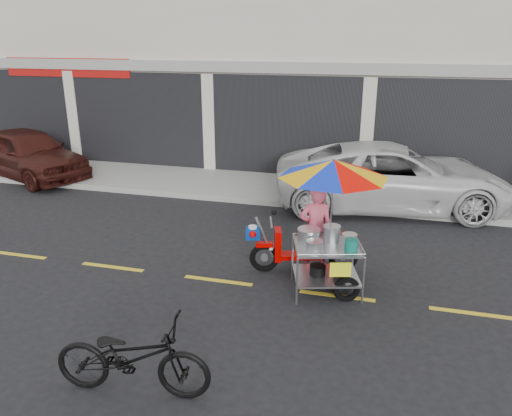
% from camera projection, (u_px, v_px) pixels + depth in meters
% --- Properties ---
extents(ground, '(90.00, 90.00, 0.00)m').
position_uv_depth(ground, '(337.00, 296.00, 7.95)').
color(ground, black).
extents(sidewalk, '(45.00, 3.00, 0.15)m').
position_uv_depth(sidewalk, '(361.00, 192.00, 12.94)').
color(sidewalk, gray).
rests_on(sidewalk, ground).
extents(shophouse_block, '(36.00, 8.11, 10.40)m').
position_uv_depth(shophouse_block, '(473.00, 24.00, 15.51)').
color(shophouse_block, beige).
rests_on(shophouse_block, ground).
extents(centerline, '(42.00, 0.10, 0.01)m').
position_uv_depth(centerline, '(337.00, 296.00, 7.95)').
color(centerline, gold).
rests_on(centerline, ground).
extents(maroon_sedan, '(4.54, 3.14, 1.43)m').
position_uv_depth(maroon_sedan, '(28.00, 153.00, 14.31)').
color(maroon_sedan, '#37130F').
rests_on(maroon_sedan, ground).
extents(white_pickup, '(5.81, 3.35, 1.53)m').
position_uv_depth(white_pickup, '(393.00, 177.00, 11.80)').
color(white_pickup, silver).
rests_on(white_pickup, ground).
extents(near_bicycle, '(1.89, 0.86, 0.96)m').
position_uv_depth(near_bicycle, '(132.00, 357.00, 5.66)').
color(near_bicycle, black).
rests_on(near_bicycle, ground).
extents(food_vendor_rig, '(2.54, 2.10, 2.22)m').
position_uv_depth(food_vendor_rig, '(325.00, 204.00, 7.94)').
color(food_vendor_rig, black).
rests_on(food_vendor_rig, ground).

